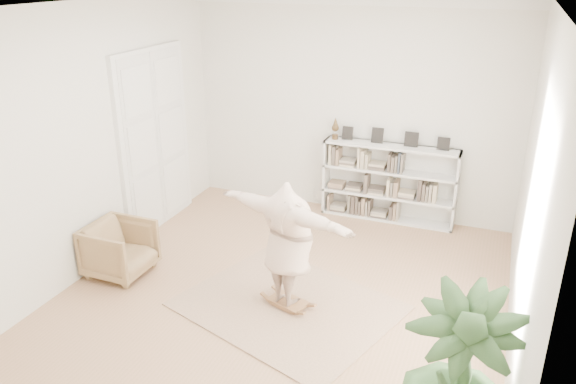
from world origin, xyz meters
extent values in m
plane|color=#A67E55|center=(0.00, 0.00, 0.00)|extent=(6.00, 6.00, 0.00)
plane|color=silver|center=(0.00, 3.00, 1.80)|extent=(5.50, 0.00, 5.50)
plane|color=silver|center=(0.00, -3.00, 1.80)|extent=(5.50, 0.00, 5.50)
plane|color=silver|center=(-2.75, 0.00, 1.80)|extent=(0.00, 6.00, 6.00)
plane|color=silver|center=(2.75, 0.00, 1.80)|extent=(0.00, 6.00, 6.00)
plane|color=white|center=(0.00, 0.00, 3.60)|extent=(6.00, 6.00, 0.00)
cube|color=white|center=(-2.71, 1.30, 1.40)|extent=(0.08, 1.78, 2.92)
cube|color=silver|center=(-2.69, 0.90, 1.40)|extent=(0.06, 0.78, 2.80)
cube|color=silver|center=(-2.69, 1.70, 1.40)|extent=(0.06, 0.78, 2.80)
cube|color=silver|center=(-0.33, 2.81, 0.65)|extent=(0.04, 0.35, 1.30)
cube|color=silver|center=(1.83, 2.81, 0.65)|extent=(0.04, 0.35, 1.30)
cube|color=silver|center=(0.75, 2.96, 0.65)|extent=(2.20, 0.04, 1.30)
cube|color=silver|center=(0.75, 2.81, 0.02)|extent=(2.20, 0.35, 0.04)
cube|color=silver|center=(0.75, 2.81, 0.43)|extent=(2.20, 0.35, 0.04)
cube|color=silver|center=(0.75, 2.81, 0.86)|extent=(2.20, 0.35, 0.04)
cube|color=silver|center=(0.75, 2.81, 1.28)|extent=(2.20, 0.35, 0.04)
cube|color=black|center=(0.00, 2.85, 1.42)|extent=(0.18, 0.07, 0.24)
cube|color=black|center=(0.50, 2.85, 1.42)|extent=(0.18, 0.07, 0.24)
cube|color=black|center=(1.05, 2.85, 1.42)|extent=(0.18, 0.07, 0.24)
cube|color=black|center=(1.55, 2.85, 1.42)|extent=(0.18, 0.07, 0.24)
imported|color=tan|center=(-2.30, -0.32, 0.37)|extent=(0.83, 0.80, 0.74)
cube|color=tan|center=(0.16, -0.25, 0.01)|extent=(3.01, 2.69, 0.02)
cube|color=brown|center=(0.16, -0.25, 0.07)|extent=(0.56, 0.43, 0.03)
cube|color=brown|center=(0.16, -0.25, 0.04)|extent=(0.33, 0.15, 0.04)
cube|color=brown|center=(0.16, -0.25, 0.04)|extent=(0.33, 0.15, 0.04)
cube|color=brown|center=(0.16, -0.25, 0.07)|extent=(0.20, 0.11, 0.10)
cube|color=brown|center=(0.16, -0.25, 0.07)|extent=(0.20, 0.11, 0.10)
imported|color=beige|center=(0.16, -0.25, 0.93)|extent=(2.04, 1.14, 1.61)
imported|color=#30542A|center=(2.30, -1.93, 0.83)|extent=(1.15, 1.15, 1.67)
camera|label=1|loc=(2.35, -5.84, 4.02)|focal=35.00mm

